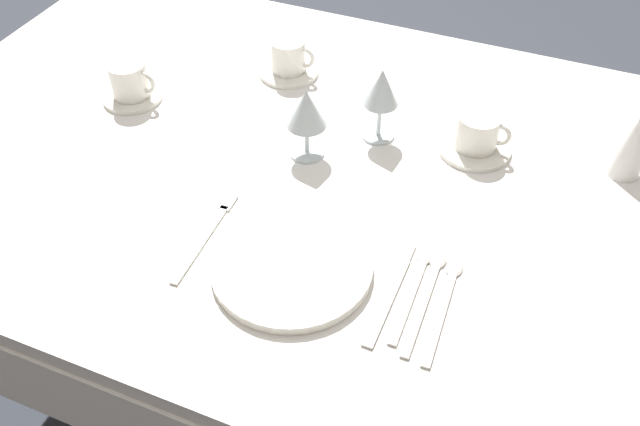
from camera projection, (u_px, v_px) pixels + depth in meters
name	position (u px, v px, depth m)	size (l,w,h in m)	color
ground_plane	(330.00, 379.00, 1.82)	(6.00, 6.00, 0.00)	#383D47
dining_table	(333.00, 198.00, 1.36)	(1.80, 1.11, 0.74)	white
dinner_plate	(292.00, 266.00, 1.11)	(0.26, 0.26, 0.02)	white
fork_outer	(208.00, 233.00, 1.17)	(0.03, 0.22, 0.00)	beige
dinner_knife	(390.00, 295.00, 1.08)	(0.02, 0.22, 0.00)	beige
spoon_soup	(416.00, 281.00, 1.10)	(0.03, 0.21, 0.01)	beige
spoon_dessert	(428.00, 289.00, 1.09)	(0.03, 0.22, 0.01)	beige
spoon_tea	(446.00, 297.00, 1.07)	(0.03, 0.22, 0.01)	beige
saucer_left	(289.00, 71.00, 1.53)	(0.13, 0.13, 0.01)	white
coffee_cup_left	(289.00, 55.00, 1.50)	(0.10, 0.08, 0.07)	white
saucer_right	(133.00, 97.00, 1.46)	(0.13, 0.13, 0.01)	white
coffee_cup_right	(130.00, 80.00, 1.43)	(0.10, 0.08, 0.07)	white
saucer_far	(474.00, 147.00, 1.34)	(0.14, 0.14, 0.01)	white
coffee_cup_far	(478.00, 131.00, 1.31)	(0.11, 0.08, 0.07)	white
wine_glass_centre	(306.00, 111.00, 1.26)	(0.08, 0.08, 0.14)	silver
wine_glass_left	(381.00, 91.00, 1.29)	(0.07, 0.07, 0.15)	silver
napkin_folded	(634.00, 140.00, 1.24)	(0.06, 0.06, 0.15)	white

